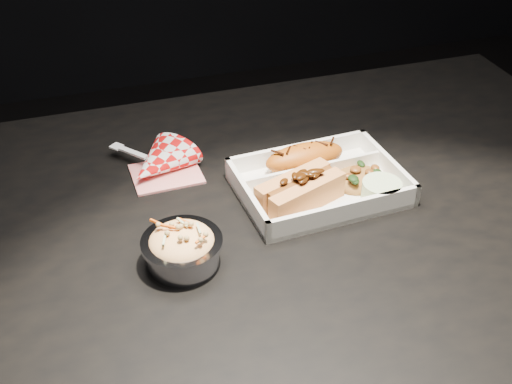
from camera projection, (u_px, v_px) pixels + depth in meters
The scene contains 8 objects.
dining_table at pixel (287, 249), 1.04m from camera, with size 1.20×0.80×0.75m.
food_tray at pixel (319, 186), 1.01m from camera, with size 0.26×0.19×0.04m.
fried_pastry at pixel (305, 157), 1.04m from camera, with size 0.13×0.05×0.04m, color #AC5211.
hotdog at pixel (300, 189), 0.96m from camera, with size 0.14×0.10×0.06m.
fried_rice_mound at pixel (360, 174), 1.01m from camera, with size 0.09×0.07×0.03m, color #A56B30.
cupcake_liner at pixel (381, 191), 0.97m from camera, with size 0.06×0.06×0.03m, color beige.
foil_coleslaw_cup at pixel (182, 246), 0.86m from camera, with size 0.11×0.11×0.07m.
napkin_fork at pixel (158, 164), 1.04m from camera, with size 0.15×0.16×0.10m.
Camera 1 is at (-0.29, -0.73, 1.34)m, focal length 45.00 mm.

